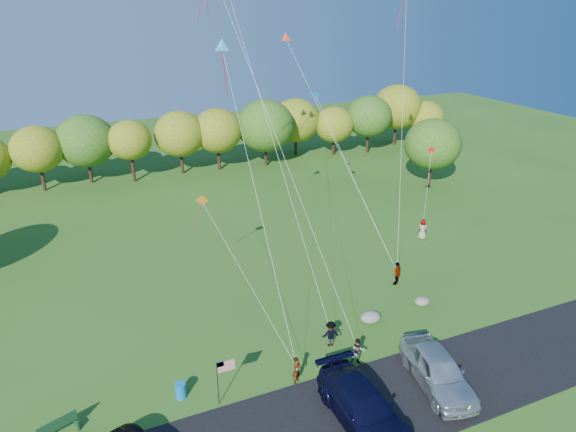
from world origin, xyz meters
name	(u,v)px	position (x,y,z in m)	size (l,w,h in m)	color
ground	(327,362)	(0.00, 0.00, 0.00)	(140.00, 140.00, 0.00)	#2A5618
asphalt_lane	(364,410)	(0.00, -4.00, 0.03)	(44.00, 6.00, 0.06)	black
treeline	(189,136)	(1.06, 35.91, 4.72)	(76.43, 27.53, 8.41)	#372314
minivan_navy	(363,407)	(-0.52, -4.64, 0.96)	(2.53, 6.21, 1.80)	black
minivan_silver	(438,370)	(4.42, -3.98, 1.02)	(2.27, 5.65, 1.92)	#B3B9BE
flyer_a	(297,370)	(-2.25, -0.80, 0.79)	(0.58, 0.38, 1.59)	#4C4C59
flyer_b	(358,352)	(1.49, -0.80, 0.83)	(0.80, 0.63, 1.65)	#4C4C59
flyer_c	(331,334)	(0.89, 1.31, 0.81)	(1.04, 0.60, 1.61)	#4C4C59
flyer_d	(397,273)	(8.59, 5.73, 0.87)	(1.02, 0.43, 1.74)	#4C4C59
flyer_e	(423,229)	(14.95, 11.19, 0.91)	(0.89, 0.58, 1.82)	#4C4C59
park_bench	(58,426)	(-13.96, 0.35, 0.55)	(1.78, 0.93, 1.02)	#153C20
trash_barrel	(181,390)	(-8.16, 0.56, 0.42)	(0.56, 0.56, 0.84)	blue
flag_assembly	(223,372)	(-6.22, -0.70, 1.94)	(0.95, 0.62, 2.58)	black
boulder_near	(371,317)	(4.37, 2.43, 0.34)	(1.34, 1.05, 0.67)	gray
boulder_far	(422,301)	(8.59, 2.74, 0.27)	(1.03, 0.86, 0.54)	slate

